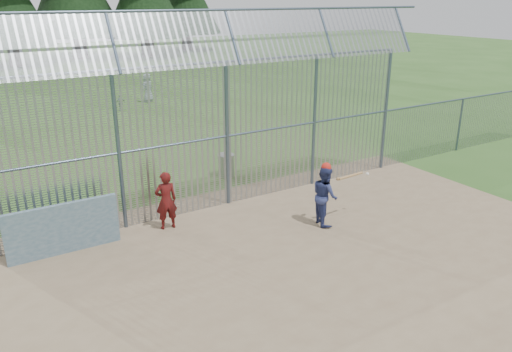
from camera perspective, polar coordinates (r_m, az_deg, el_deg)
ground at (r=11.68m, az=5.22°, el=-8.87°), size 120.00×120.00×0.00m
dirt_infield at (r=11.33m, az=6.75°, el=-9.84°), size 14.00×10.00×0.02m
dugout_wall at (r=12.21m, az=-21.16°, el=-5.64°), size 2.50×0.12×1.20m
batter at (r=12.89m, az=7.88°, el=-2.21°), size 0.77×0.89×1.56m
onlooker at (r=12.71m, az=-10.25°, el=-2.77°), size 0.59×0.42×1.51m
bg_kid_standing at (r=28.81m, az=-12.29°, el=9.82°), size 0.92×0.82×1.59m
bg_kid_seated at (r=26.92m, az=-15.20°, el=8.08°), size 0.50×0.24×0.83m
batting_gear at (r=12.74m, az=8.76°, el=0.73°), size 1.52×0.34×0.57m
trash_can at (r=16.37m, az=-3.45°, el=1.24°), size 0.56×0.56×0.82m
backstop_fence at (r=14.46m, az=3.15°, el=6.89°), size 20.09×0.81×5.30m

